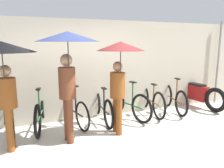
# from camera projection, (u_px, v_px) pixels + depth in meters

# --- Properties ---
(ground_plane) EXTENTS (30.00, 30.00, 0.00)m
(ground_plane) POSITION_uv_depth(u_px,v_px,m) (113.00, 152.00, 3.91)
(ground_plane) COLOR beige
(back_wall) EXTENTS (14.00, 0.12, 2.49)m
(back_wall) POSITION_uv_depth(u_px,v_px,m) (83.00, 70.00, 5.50)
(back_wall) COLOR #B2A893
(back_wall) RESTS_ON ground
(parked_bicycle_1) EXTENTS (0.51, 1.77, 1.02)m
(parked_bicycle_1) POSITION_uv_depth(u_px,v_px,m) (6.00, 116.00, 4.70)
(parked_bicycle_1) COLOR black
(parked_bicycle_1) RESTS_ON ground
(parked_bicycle_2) EXTENTS (0.54, 1.78, 1.00)m
(parked_bicycle_2) POSITION_uv_depth(u_px,v_px,m) (41.00, 112.00, 4.97)
(parked_bicycle_2) COLOR black
(parked_bicycle_2) RESTS_ON ground
(parked_bicycle_3) EXTENTS (0.52, 1.69, 1.08)m
(parked_bicycle_3) POSITION_uv_depth(u_px,v_px,m) (73.00, 109.00, 5.21)
(parked_bicycle_3) COLOR black
(parked_bicycle_3) RESTS_ON ground
(parked_bicycle_4) EXTENTS (0.44, 1.77, 1.11)m
(parked_bicycle_4) POSITION_uv_depth(u_px,v_px,m) (102.00, 107.00, 5.43)
(parked_bicycle_4) COLOR black
(parked_bicycle_4) RESTS_ON ground
(parked_bicycle_5) EXTENTS (0.58, 1.73, 1.03)m
(parked_bicycle_5) POSITION_uv_depth(u_px,v_px,m) (128.00, 103.00, 5.69)
(parked_bicycle_5) COLOR black
(parked_bicycle_5) RESTS_ON ground
(parked_bicycle_6) EXTENTS (0.44, 1.74, 0.99)m
(parked_bicycle_6) POSITION_uv_depth(u_px,v_px,m) (150.00, 100.00, 6.01)
(parked_bicycle_6) COLOR black
(parked_bicycle_6) RESTS_ON ground
(parked_bicycle_7) EXTENTS (0.54, 1.64, 1.04)m
(parked_bicycle_7) POSITION_uv_depth(u_px,v_px,m) (173.00, 98.00, 6.21)
(parked_bicycle_7) COLOR black
(parked_bicycle_7) RESTS_ON ground
(pedestrian_leading) EXTENTS (1.11, 1.11, 1.96)m
(pedestrian_leading) POSITION_uv_depth(u_px,v_px,m) (3.00, 64.00, 3.65)
(pedestrian_leading) COLOR brown
(pedestrian_leading) RESTS_ON ground
(pedestrian_center) EXTENTS (1.16, 1.16, 2.13)m
(pedestrian_center) POSITION_uv_depth(u_px,v_px,m) (68.00, 54.00, 3.95)
(pedestrian_center) COLOR brown
(pedestrian_center) RESTS_ON ground
(pedestrian_trailing) EXTENTS (0.95, 0.95, 1.96)m
(pedestrian_trailing) POSITION_uv_depth(u_px,v_px,m) (119.00, 63.00, 4.38)
(pedestrian_trailing) COLOR brown
(pedestrian_trailing) RESTS_ON ground
(motorcycle) EXTENTS (0.58, 2.04, 0.92)m
(motorcycle) POSITION_uv_depth(u_px,v_px,m) (196.00, 94.00, 6.69)
(motorcycle) COLOR black
(motorcycle) RESTS_ON ground
(awning_pole) EXTENTS (0.07, 0.07, 2.58)m
(awning_pole) POSITION_uv_depth(u_px,v_px,m) (218.00, 63.00, 6.92)
(awning_pole) COLOR gray
(awning_pole) RESTS_ON ground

